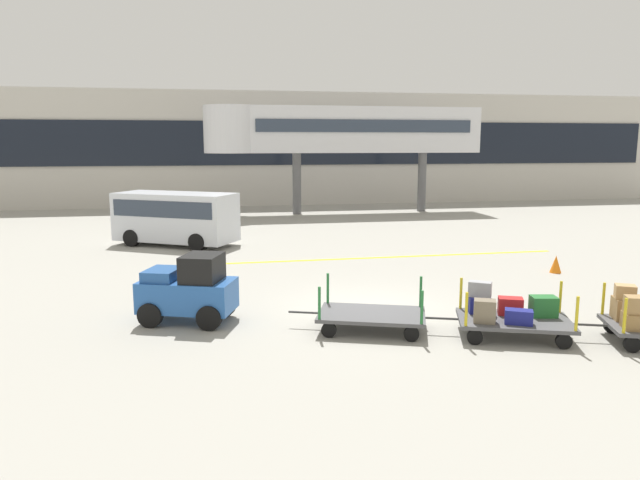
{
  "coord_description": "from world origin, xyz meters",
  "views": [
    {
      "loc": [
        -3.68,
        -13.37,
        4.05
      ],
      "look_at": [
        -0.79,
        2.3,
        1.4
      ],
      "focal_mm": 32.76,
      "sensor_mm": 36.0,
      "label": 1
    }
  ],
  "objects_px": {
    "baggage_cart_middle": "(510,313)",
    "safety_cone_near": "(556,264)",
    "baggage_tug": "(189,290)",
    "baggage_cart_lead": "(371,315)",
    "shuttle_van": "(175,215)"
  },
  "relations": [
    {
      "from": "baggage_cart_middle",
      "to": "safety_cone_near",
      "type": "distance_m",
      "value": 7.07
    },
    {
      "from": "baggage_cart_middle",
      "to": "baggage_tug",
      "type": "bearing_deg",
      "value": 161.35
    },
    {
      "from": "baggage_tug",
      "to": "baggage_cart_middle",
      "type": "bearing_deg",
      "value": -18.65
    },
    {
      "from": "baggage_cart_lead",
      "to": "shuttle_van",
      "type": "xyz_separation_m",
      "value": [
        -4.82,
        11.94,
        0.89
      ]
    },
    {
      "from": "baggage_cart_lead",
      "to": "baggage_cart_middle",
      "type": "height_order",
      "value": "same"
    },
    {
      "from": "baggage_tug",
      "to": "baggage_cart_lead",
      "type": "xyz_separation_m",
      "value": [
        3.93,
        -1.36,
        -0.41
      ]
    },
    {
      "from": "baggage_tug",
      "to": "safety_cone_near",
      "type": "xyz_separation_m",
      "value": [
        11.22,
        3.17,
        -0.48
      ]
    },
    {
      "from": "baggage_cart_middle",
      "to": "safety_cone_near",
      "type": "bearing_deg",
      "value": 50.27
    },
    {
      "from": "baggage_cart_lead",
      "to": "baggage_cart_middle",
      "type": "xyz_separation_m",
      "value": [
        2.78,
        -0.9,
        0.15
      ]
    },
    {
      "from": "baggage_cart_lead",
      "to": "shuttle_van",
      "type": "height_order",
      "value": "shuttle_van"
    },
    {
      "from": "baggage_cart_middle",
      "to": "shuttle_van",
      "type": "bearing_deg",
      "value": 120.6
    },
    {
      "from": "baggage_tug",
      "to": "safety_cone_near",
      "type": "relative_size",
      "value": 4.26
    },
    {
      "from": "baggage_tug",
      "to": "baggage_cart_lead",
      "type": "distance_m",
      "value": 4.18
    },
    {
      "from": "baggage_tug",
      "to": "baggage_cart_middle",
      "type": "relative_size",
      "value": 0.76
    },
    {
      "from": "baggage_tug",
      "to": "shuttle_van",
      "type": "relative_size",
      "value": 0.46
    }
  ]
}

